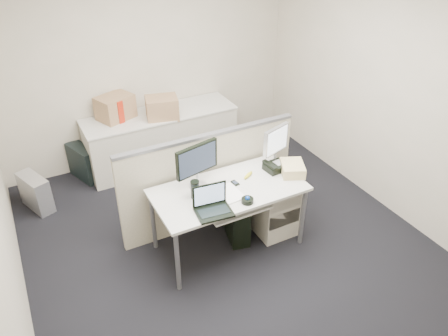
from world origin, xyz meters
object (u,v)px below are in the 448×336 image
monitor_main (197,166)px  laptop (214,202)px  desk_phone (276,167)px  desk (229,194)px

monitor_main → laptop: bearing=-109.1°
desk_phone → monitor_main: bearing=167.3°
desk → laptop: (-0.30, -0.28, 0.19)m
desk → monitor_main: size_ratio=3.21×
desk → desk_phone: 0.61m
monitor_main → desk_phone: 0.88m
laptop → desk_phone: size_ratio=1.47×
desk → desk_phone: size_ratio=6.77×
desk → desk_phone: bearing=7.6°
desk → desk_phone: (0.60, 0.08, 0.10)m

